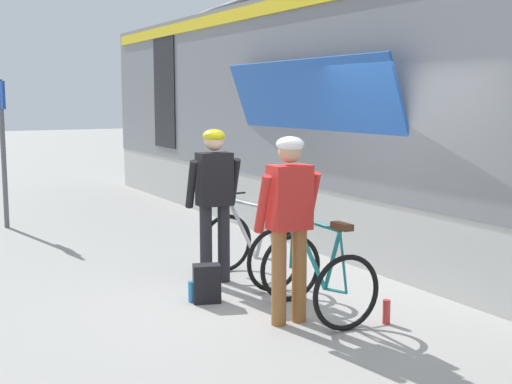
# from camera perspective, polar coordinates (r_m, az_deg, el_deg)

# --- Properties ---
(ground_plane) EXTENTS (80.00, 80.00, 0.00)m
(ground_plane) POSITION_cam_1_polar(r_m,az_deg,el_deg) (7.14, 3.62, -9.30)
(ground_plane) COLOR #A09E99
(train_car) EXTENTS (3.32, 18.66, 3.88)m
(train_car) POSITION_cam_1_polar(r_m,az_deg,el_deg) (9.33, 16.38, 6.71)
(train_car) COLOR slate
(train_car) RESTS_ON ground
(cyclist_near_in_dark) EXTENTS (0.62, 0.33, 1.76)m
(cyclist_near_in_dark) POSITION_cam_1_polar(r_m,az_deg,el_deg) (7.70, -3.51, 0.01)
(cyclist_near_in_dark) COLOR #232328
(cyclist_near_in_dark) RESTS_ON ground
(cyclist_far_in_red) EXTENTS (0.62, 0.32, 1.76)m
(cyclist_far_in_red) POSITION_cam_1_polar(r_m,az_deg,el_deg) (6.29, 2.82, -1.76)
(cyclist_far_in_red) COLOR #935B2D
(cyclist_far_in_red) RESTS_ON ground
(bicycle_near_silver) EXTENTS (0.79, 1.12, 0.99)m
(bicycle_near_silver) POSITION_cam_1_polar(r_m,az_deg,el_deg) (7.85, -0.56, -4.65)
(bicycle_near_silver) COLOR black
(bicycle_near_silver) RESTS_ON ground
(bicycle_far_teal) EXTENTS (0.75, 1.10, 0.99)m
(bicycle_far_teal) POSITION_cam_1_polar(r_m,az_deg,el_deg) (6.68, 5.15, -6.95)
(bicycle_far_teal) COLOR black
(bicycle_far_teal) RESTS_ON ground
(backpack_on_platform) EXTENTS (0.32, 0.26, 0.40)m
(backpack_on_platform) POSITION_cam_1_polar(r_m,az_deg,el_deg) (7.13, -4.14, -7.66)
(backpack_on_platform) COLOR black
(backpack_on_platform) RESTS_ON ground
(water_bottle_near_the_bikes) EXTENTS (0.07, 0.07, 0.23)m
(water_bottle_near_the_bikes) POSITION_cam_1_polar(r_m,az_deg,el_deg) (6.60, 10.88, -9.83)
(water_bottle_near_the_bikes) COLOR red
(water_bottle_near_the_bikes) RESTS_ON ground
(water_bottle_by_the_backpack) EXTENTS (0.07, 0.07, 0.22)m
(water_bottle_by_the_backpack) POSITION_cam_1_polar(r_m,az_deg,el_deg) (7.18, -5.42, -8.31)
(water_bottle_by_the_backpack) COLOR #338CCC
(water_bottle_by_the_backpack) RESTS_ON ground
(platform_sign_post) EXTENTS (0.08, 0.70, 2.40)m
(platform_sign_post) POSITION_cam_1_polar(r_m,az_deg,el_deg) (11.71, -20.51, 5.03)
(platform_sign_post) COLOR #595B60
(platform_sign_post) RESTS_ON ground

